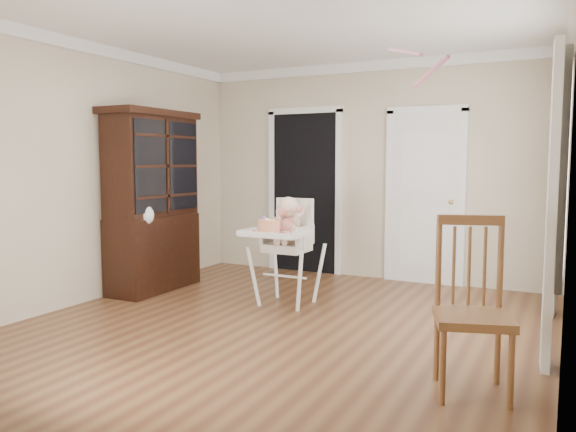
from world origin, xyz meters
The scene contains 16 objects.
floor centered at (0.00, 0.00, 0.00)m, with size 5.00×5.00×0.00m, color #522F1C.
ceiling centered at (0.00, 0.00, 2.70)m, with size 5.00×5.00×0.00m, color white.
wall_back centered at (0.00, 2.50, 1.35)m, with size 4.50×4.50×0.00m, color beige.
wall_left centered at (-2.25, 0.00, 1.35)m, with size 5.00×5.00×0.00m, color beige.
wall_right centered at (2.25, 0.00, 1.35)m, with size 5.00×5.00×0.00m, color beige.
crown_molding centered at (0.00, 0.00, 2.64)m, with size 4.50×5.00×0.12m, color white, non-canonical shape.
doorway centered at (-0.90, 2.48, 1.11)m, with size 1.06×0.05×2.22m.
closet_door centered at (0.70, 2.48, 1.02)m, with size 0.96×0.09×2.13m.
window_right centered at (2.18, 0.80, 1.29)m, with size 0.13×1.84×2.30m.
high_chair centered at (-0.32, 0.81, 0.69)m, with size 0.65×0.79×1.12m.
baby centered at (-0.32, 0.83, 0.86)m, with size 0.33×0.25×0.51m.
cake centered at (-0.36, 0.50, 0.84)m, with size 0.28×0.28×0.13m.
sippy_cup centered at (-0.53, 0.70, 0.85)m, with size 0.07×0.07×0.17m.
china_cabinet centered at (-1.99, 0.71, 1.02)m, with size 0.54×1.21×2.05m.
dining_chair centered at (1.74, -0.64, 0.52)m, with size 0.57×0.57×1.13m.
streamer centered at (1.08, 0.05, 2.31)m, with size 0.03×0.50×0.02m, color pink, non-canonical shape.
Camera 1 is at (2.26, -4.28, 1.48)m, focal length 35.00 mm.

